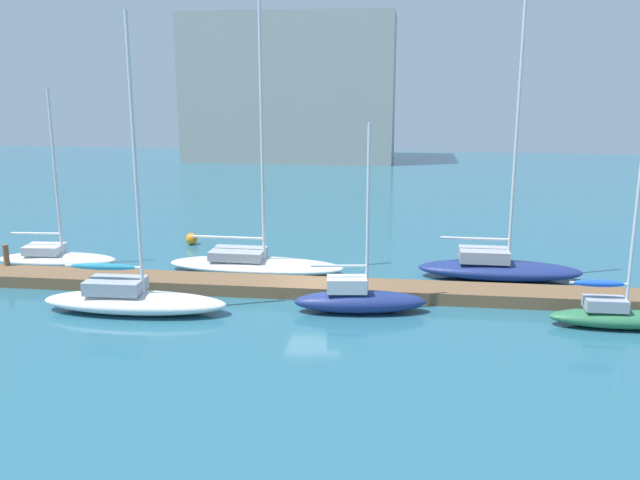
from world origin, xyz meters
TOP-DOWN VIEW (x-y plane):
  - ground_plane at (0.00, 0.00)m, footprint 120.00×120.00m
  - dock_pier at (0.00, 0.00)m, footprint 31.14×1.97m
  - dock_piling_near_end at (-15.17, 0.83)m, footprint 0.28×0.28m
  - sailboat_0 at (-13.77, 2.88)m, footprint 6.26×2.43m
  - sailboat_1 at (-7.10, -3.39)m, footprint 7.75×2.32m
  - sailboat_2 at (-3.46, 3.08)m, footprint 8.81×2.75m
  - sailboat_3 at (2.14, -2.19)m, footprint 5.56×2.12m
  - sailboat_4 at (8.40, 3.44)m, footprint 7.71×2.34m
  - sailboat_5 at (12.15, -2.65)m, footprint 5.20×1.45m
  - mooring_buoy_orange at (-8.29, 8.21)m, footprint 0.67×0.67m
  - harbor_building_distant at (-9.62, 49.95)m, footprint 23.45×10.28m

SIDE VIEW (x-z plane):
  - ground_plane at x=0.00m, z-range 0.00..0.00m
  - dock_pier at x=0.00m, z-range 0.00..0.54m
  - mooring_buoy_orange at x=-8.29m, z-range 0.00..0.67m
  - sailboat_0 at x=-13.77m, z-range -4.02..4.97m
  - sailboat_2 at x=-3.46m, z-range -6.24..7.29m
  - sailboat_5 at x=12.15m, z-range -2.94..4.01m
  - sailboat_3 at x=2.14m, z-range -3.27..4.47m
  - sailboat_1 at x=-7.10m, z-range -5.33..6.57m
  - sailboat_4 at x=8.40m, z-range -5.84..7.09m
  - dock_piling_near_end at x=-15.17m, z-range 0.00..1.57m
  - harbor_building_distant at x=-9.62m, z-range 0.00..16.14m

